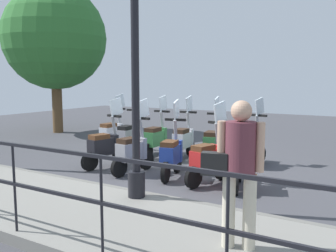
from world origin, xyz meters
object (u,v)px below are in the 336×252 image
Objects in this scene: pedestrian_with_bag at (238,163)px; scooter_far_2 at (184,139)px; scooter_near_3 at (133,150)px; scooter_far_1 at (213,143)px; lamp_post_near at (135,76)px; scooter_far_0 at (251,145)px; scooter_near_0 at (238,162)px; scooter_far_4 at (129,136)px; scooter_far_3 at (156,138)px; tree_large at (55,38)px; scooter_near_2 at (172,154)px; scooter_near_4 at (105,146)px; scooter_near_1 at (208,159)px; scooter_far_5 at (112,133)px.

pedestrian_with_bag is 5.20m from scooter_far_2.
scooter_far_1 is (1.73, -1.04, 0.00)m from scooter_near_3.
scooter_far_0 is at bearing -10.73° from lamp_post_near.
scooter_near_0 is 3.82m from scooter_far_4.
scooter_near_3 is at bearing -164.11° from scooter_far_3.
tree_large is 3.38× the size of scooter_far_0.
scooter_far_2 is (-1.66, -6.09, -2.89)m from tree_large.
scooter_near_2 is 0.87m from scooter_near_3.
scooter_far_0 is at bearing -84.26° from scooter_far_3.
lamp_post_near reaches higher than scooter_far_1.
scooter_far_1 is at bearing -23.99° from scooter_near_3.
scooter_near_0 is at bearing -112.41° from tree_large.
tree_large is 6.37m from scooter_far_3.
scooter_far_0 and scooter_far_3 have the same top height.
scooter_near_4 is at bearing 42.11° from pedestrian_with_bag.
scooter_far_2 is at bearing -19.42° from scooter_near_4.
scooter_far_1 is (-0.14, 0.86, 0.00)m from scooter_far_0.
scooter_near_4 is 1.59m from scooter_far_3.
scooter_near_1 is at bearing -173.51° from scooter_far_0.
scooter_far_1 is (1.64, -1.86, 0.00)m from scooter_near_4.
tree_large reaches higher than pedestrian_with_bag.
scooter_near_0 is at bearing -80.75° from scooter_near_3.
scooter_near_3 is 1.00× the size of scooter_far_4.
scooter_near_4 and scooter_far_5 have the same top height.
scooter_far_2 is (3.37, 0.99, -1.52)m from lamp_post_near.
scooter_near_3 is at bearing -120.37° from tree_large.
scooter_near_3 is 1.00× the size of scooter_far_2.
scooter_near_0 is 1.00× the size of scooter_near_4.
scooter_near_2 is 1.00× the size of scooter_near_4.
scooter_far_3 is 1.00× the size of scooter_far_4.
scooter_far_2 is at bearing 106.74° from scooter_far_0.
scooter_near_1 is 1.00× the size of scooter_near_4.
scooter_near_4 is at bearing 91.07° from scooter_near_3.
scooter_near_4 is at bearing 136.60° from scooter_far_0.
scooter_near_2 and scooter_near_4 have the same top height.
pedestrian_with_bag is at bearing -138.47° from scooter_far_3.
scooter_near_3 is (1.61, 1.23, -1.52)m from lamp_post_near.
tree_large is 7.37m from scooter_near_3.
scooter_near_4 is 1.00× the size of scooter_far_1.
scooter_near_0 is (2.57, 0.93, -0.60)m from pedestrian_with_bag.
scooter_far_0 is 1.00× the size of scooter_far_2.
lamp_post_near is 3.06m from scooter_near_4.
scooter_near_3 and scooter_far_3 have the same top height.
lamp_post_near is 3.83m from scooter_far_2.
tree_large is 3.38× the size of scooter_near_4.
scooter_far_4 is at bearing 41.96° from scooter_near_2.
scooter_far_3 is (1.51, 1.32, 0.00)m from scooter_near_2.
scooter_far_1 and scooter_far_2 have the same top height.
scooter_far_2 and scooter_far_5 have the same top height.
scooter_far_1 is 2.31m from scooter_far_4.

